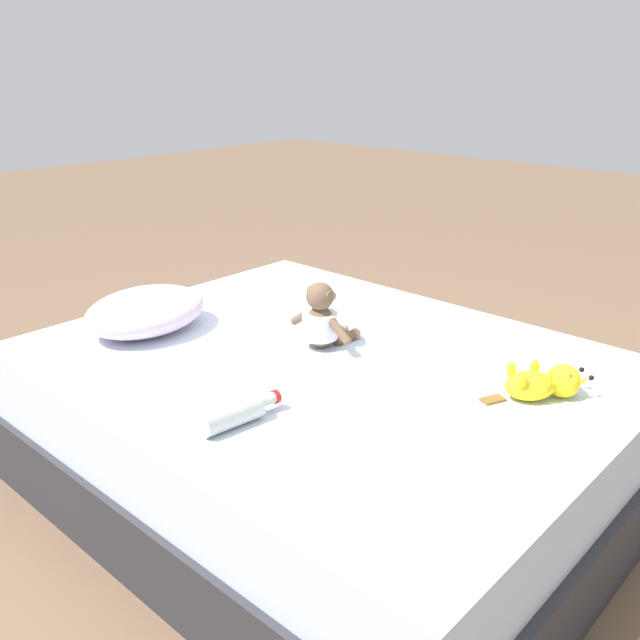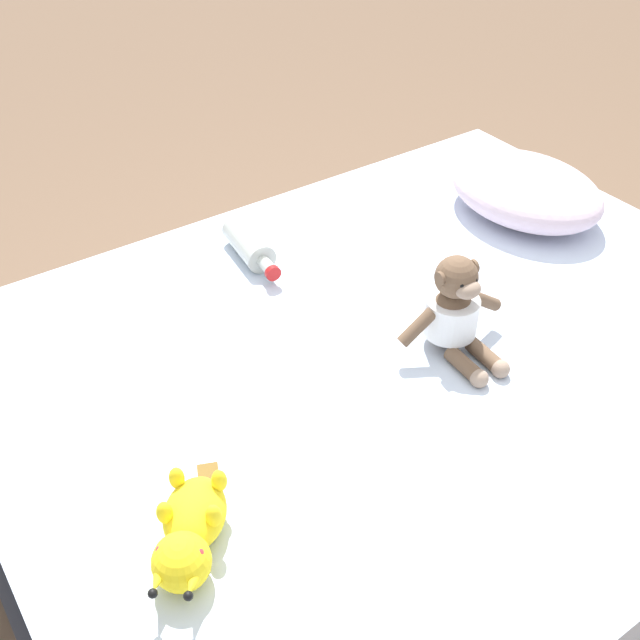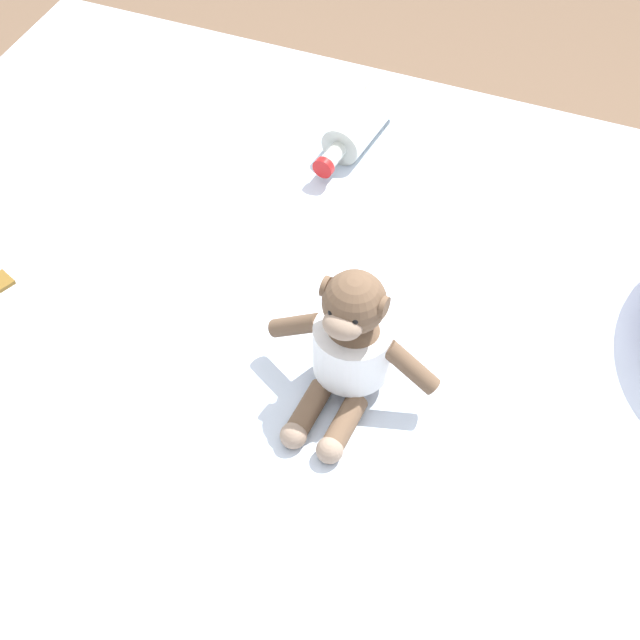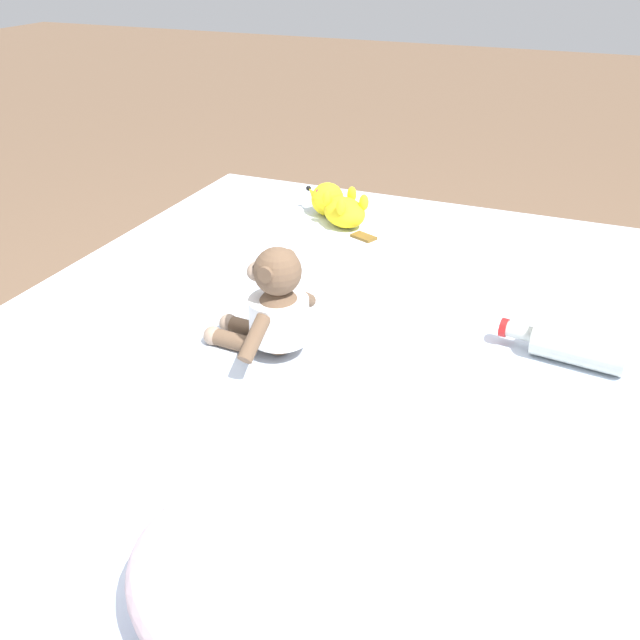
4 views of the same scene
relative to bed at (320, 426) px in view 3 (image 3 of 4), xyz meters
name	(u,v)px [view 3 (image 3 of 4)]	position (x,y,z in m)	size (l,w,h in m)	color
ground_plane	(320,494)	(0.00, 0.00, -0.25)	(16.00, 16.00, 0.00)	brown
bed	(320,426)	(0.00, 0.00, 0.00)	(1.54, 1.95, 0.50)	#2D2D33
plush_monkey	(350,346)	(0.07, 0.08, 0.35)	(0.23, 0.29, 0.24)	brown
glass_bottle	(358,125)	(-0.50, -0.12, 0.29)	(0.26, 0.10, 0.08)	#B7BCB2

